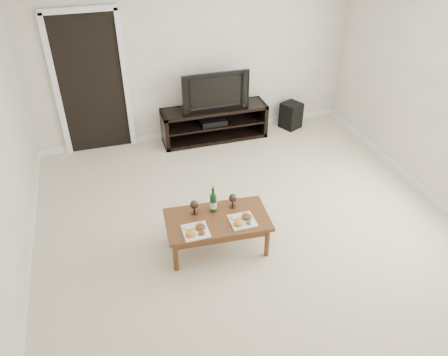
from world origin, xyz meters
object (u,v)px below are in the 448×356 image
television (214,89)px  subwoofer (291,115)px  coffee_table (217,233)px  media_console (214,123)px

television → subwoofer: 1.49m
television → coffee_table: 2.66m
subwoofer → television: bearing=155.5°
media_console → television: size_ratio=1.60×
television → coffee_table: size_ratio=0.93×
media_console → coffee_table: (-0.68, -2.49, -0.07)m
coffee_table → media_console: bearing=74.7°
subwoofer → coffee_table: size_ratio=0.39×
media_console → television: television is taller
television → subwoofer: (1.35, 0.01, -0.63)m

